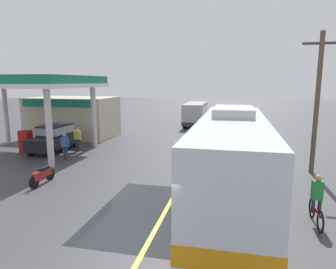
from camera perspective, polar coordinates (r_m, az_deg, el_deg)
The scene contains 13 objects.
ground at distance 27.77m, azimuth 7.57°, elevation 0.14°, with size 120.00×120.00×0.00m, color #424247.
lane_divider_stripe at distance 22.88m, azimuth 6.43°, elevation -1.95°, with size 0.16×50.00×0.01m, color #D8CC4C.
wet_puddle_patch at distance 11.44m, azimuth -3.96°, elevation -14.40°, with size 3.54×5.58×0.01m, color #26282D.
coach_bus_main at distance 12.06m, azimuth 12.01°, elevation -4.65°, with size 2.60×11.04×3.69m.
gas_station_roadside at distance 25.48m, azimuth -19.93°, elevation 4.70°, with size 9.10×11.95×5.10m.
car_at_pump at distance 21.98m, azimuth -20.67°, elevation -0.35°, with size 1.70×4.20×1.82m.
minibus_opposing_lane at distance 32.62m, azimuth 5.21°, elevation 4.26°, with size 2.04×6.13×2.44m.
cyclist_on_shoulder at distance 11.35m, azimuth 26.40°, elevation -11.41°, with size 0.34×1.82×1.72m.
motorcycle_parked_forecourt at distance 15.26m, azimuth -22.76°, elevation -7.08°, with size 0.55×1.80×0.92m.
pedestrian_near_pump at distance 19.30m, azimuth -18.98°, elevation -1.87°, with size 0.55×0.22×1.66m.
pedestrian_by_shop at distance 21.48m, azimuth -16.80°, elevation -0.58°, with size 0.55×0.22×1.66m.
car_trailing_behind_bus at distance 27.52m, azimuth 11.65°, elevation 2.07°, with size 1.70×4.20×1.82m.
utility_pole_roadside at distance 17.07m, azimuth 26.48°, elevation 5.76°, with size 1.80×0.24×7.18m.
Camera 1 is at (2.38, -7.26, 4.73)m, focal length 32.08 mm.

